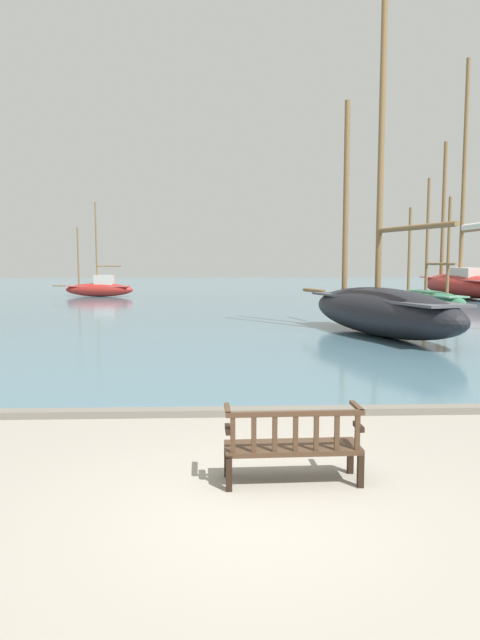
{
  "coord_description": "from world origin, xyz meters",
  "views": [
    {
      "loc": [
        -0.4,
        -5.67,
        2.62
      ],
      "look_at": [
        0.25,
        10.0,
        1.0
      ],
      "focal_mm": 32.0,
      "sensor_mm": 36.0,
      "label": 1
    }
  ],
  "objects_px": {
    "sailboat_far_port": "(462,280)",
    "park_bench": "(293,444)",
    "sailboat_distant_harbor": "(380,308)",
    "sailboat_far_starboard": "(99,288)",
    "sailboat_centre_channel": "(427,297)"
  },
  "relations": [
    {
      "from": "sailboat_far_port",
      "to": "park_bench",
      "type": "bearing_deg",
      "value": -116.45
    },
    {
      "from": "sailboat_far_port",
      "to": "sailboat_far_starboard",
      "type": "distance_m",
      "value": 25.85
    },
    {
      "from": "sailboat_centre_channel",
      "to": "sailboat_far_starboard",
      "type": "bearing_deg",
      "value": 148.8
    },
    {
      "from": "sailboat_far_port",
      "to": "sailboat_centre_channel",
      "type": "distance_m",
      "value": 11.49
    },
    {
      "from": "sailboat_centre_channel",
      "to": "sailboat_distant_harbor",
      "type": "height_order",
      "value": "sailboat_distant_harbor"
    },
    {
      "from": "park_bench",
      "to": "sailboat_distant_harbor",
      "type": "relative_size",
      "value": 0.14
    },
    {
      "from": "sailboat_far_starboard",
      "to": "sailboat_distant_harbor",
      "type": "bearing_deg",
      "value": -57.87
    },
    {
      "from": "park_bench",
      "to": "sailboat_far_starboard",
      "type": "bearing_deg",
      "value": 104.95
    },
    {
      "from": "park_bench",
      "to": "sailboat_far_starboard",
      "type": "height_order",
      "value": "sailboat_far_starboard"
    },
    {
      "from": "park_bench",
      "to": "sailboat_far_starboard",
      "type": "relative_size",
      "value": 0.24
    },
    {
      "from": "park_bench",
      "to": "sailboat_centre_channel",
      "type": "bearing_deg",
      "value": 66.13
    },
    {
      "from": "sailboat_distant_harbor",
      "to": "park_bench",
      "type": "bearing_deg",
      "value": -110.31
    },
    {
      "from": "park_bench",
      "to": "sailboat_distant_harbor",
      "type": "distance_m",
      "value": 13.55
    },
    {
      "from": "park_bench",
      "to": "sailboat_far_port",
      "type": "height_order",
      "value": "sailboat_far_port"
    },
    {
      "from": "sailboat_far_starboard",
      "to": "sailboat_centre_channel",
      "type": "distance_m",
      "value": 22.97
    }
  ]
}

